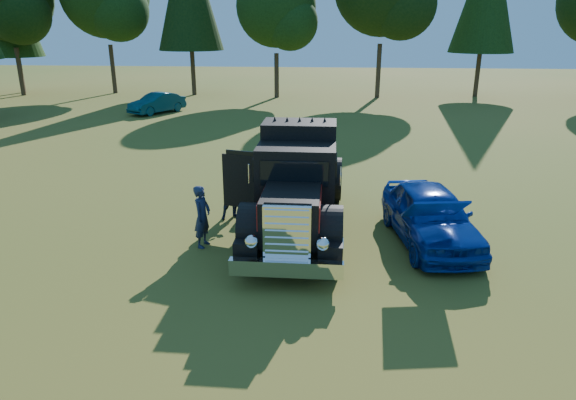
# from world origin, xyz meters

# --- Properties ---
(ground) EXTENTS (120.00, 120.00, 0.00)m
(ground) POSITION_xyz_m (0.00, 0.00, 0.00)
(ground) COLOR #3B5218
(ground) RESTS_ON ground
(diamond_t_truck) EXTENTS (3.35, 7.16, 3.00)m
(diamond_t_truck) POSITION_xyz_m (-0.40, 1.50, 1.28)
(diamond_t_truck) COLOR black
(diamond_t_truck) RESTS_ON ground
(hotrod_coupe) EXTENTS (2.47, 4.73, 1.89)m
(hotrod_coupe) POSITION_xyz_m (3.18, 1.17, 0.77)
(hotrod_coupe) COLOR #082FB3
(hotrod_coupe) RESTS_ON ground
(spectator_near) EXTENTS (0.52, 0.68, 1.67)m
(spectator_near) POSITION_xyz_m (-2.79, 0.40, 0.83)
(spectator_near) COLOR #1C2F43
(spectator_near) RESTS_ON ground
(spectator_far) EXTENTS (1.01, 0.95, 1.65)m
(spectator_far) POSITION_xyz_m (-2.37, 2.49, 0.83)
(spectator_far) COLOR #1B2A40
(spectator_far) RESTS_ON ground
(distant_teal_car) EXTENTS (3.21, 4.09, 1.30)m
(distant_teal_car) POSITION_xyz_m (-11.03, 21.22, 0.65)
(distant_teal_car) COLOR #0B3C45
(distant_teal_car) RESTS_ON ground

